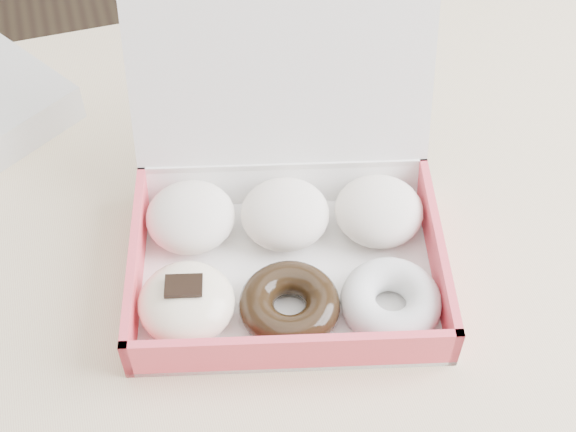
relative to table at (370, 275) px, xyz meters
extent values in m
cube|color=#D2B08A|center=(0.00, 0.00, 0.06)|extent=(1.20, 0.80, 0.04)
cube|color=white|center=(-0.10, -0.03, 0.08)|extent=(0.32, 0.27, 0.01)
cube|color=#F74A59|center=(-0.12, -0.13, 0.10)|extent=(0.28, 0.08, 0.05)
cube|color=white|center=(-0.08, 0.07, 0.10)|extent=(0.28, 0.08, 0.05)
cube|color=#F74A59|center=(-0.23, 0.00, 0.10)|extent=(0.06, 0.20, 0.05)
cube|color=#F74A59|center=(0.03, -0.06, 0.10)|extent=(0.06, 0.20, 0.05)
cube|color=white|center=(-0.07, 0.09, 0.18)|extent=(0.29, 0.14, 0.20)
ellipsoid|color=silver|center=(-0.17, 0.04, 0.11)|extent=(0.10, 0.10, 0.05)
ellipsoid|color=silver|center=(-0.09, 0.02, 0.11)|extent=(0.10, 0.10, 0.05)
ellipsoid|color=silver|center=(0.00, 0.00, 0.11)|extent=(0.10, 0.10, 0.05)
ellipsoid|color=#FFEBC6|center=(-0.20, -0.05, 0.11)|extent=(0.10, 0.10, 0.05)
cube|color=black|center=(-0.20, -0.05, 0.13)|extent=(0.04, 0.03, 0.00)
torus|color=black|center=(-0.11, -0.08, 0.10)|extent=(0.11, 0.11, 0.03)
torus|color=white|center=(-0.03, -0.10, 0.10)|extent=(0.11, 0.11, 0.03)
camera|label=1|loc=(-0.22, -0.45, 0.68)|focal=50.00mm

